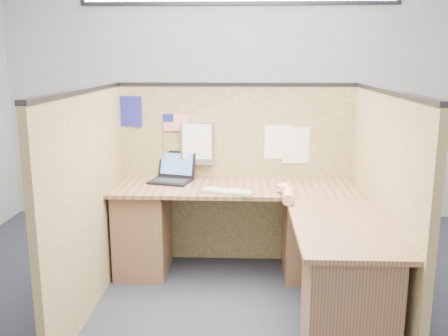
{
  "coord_description": "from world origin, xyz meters",
  "views": [
    {
      "loc": [
        0.07,
        -3.15,
        1.73
      ],
      "look_at": [
        -0.08,
        0.5,
        0.92
      ],
      "focal_mm": 40.0,
      "sensor_mm": 36.0,
      "label": 1
    }
  ],
  "objects_px": {
    "keyboard": "(227,192)",
    "mouse": "(284,190)",
    "laptop": "(171,174)",
    "l_desk": "(259,245)"
  },
  "relations": [
    {
      "from": "l_desk",
      "to": "keyboard",
      "type": "xyz_separation_m",
      "value": [
        -0.24,
        0.19,
        0.35
      ]
    },
    {
      "from": "laptop",
      "to": "mouse",
      "type": "distance_m",
      "value": 0.97
    },
    {
      "from": "mouse",
      "to": "l_desk",
      "type": "bearing_deg",
      "value": -129.78
    },
    {
      "from": "l_desk",
      "to": "keyboard",
      "type": "distance_m",
      "value": 0.46
    },
    {
      "from": "keyboard",
      "to": "mouse",
      "type": "xyz_separation_m",
      "value": [
        0.43,
        0.03,
        0.01
      ]
    },
    {
      "from": "laptop",
      "to": "keyboard",
      "type": "relative_size",
      "value": 0.93
    },
    {
      "from": "laptop",
      "to": "keyboard",
      "type": "height_order",
      "value": "laptop"
    },
    {
      "from": "laptop",
      "to": "mouse",
      "type": "relative_size",
      "value": 3.24
    },
    {
      "from": "keyboard",
      "to": "mouse",
      "type": "relative_size",
      "value": 3.5
    },
    {
      "from": "l_desk",
      "to": "keyboard",
      "type": "height_order",
      "value": "keyboard"
    }
  ]
}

